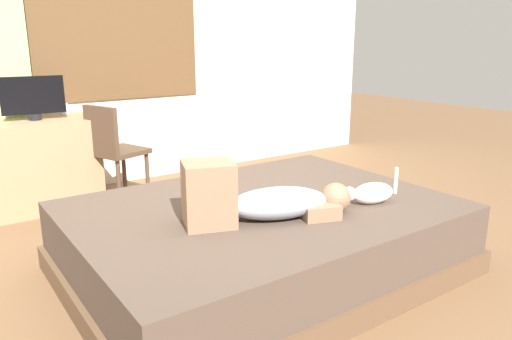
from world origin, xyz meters
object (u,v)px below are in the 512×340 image
Objects in this scene: cat at (370,193)px; cup at (64,109)px; person_lying at (261,199)px; chair_by_desk at (113,147)px; bed at (261,238)px; desk at (39,164)px; tv_monitor at (33,97)px.

cup reaches higher than cat.
person_lying is 1.89m from chair_by_desk.
cup is 0.11× the size of chair_by_desk.
desk reaches higher than bed.
person_lying is (-0.15, -0.20, 0.33)m from bed.
desk is 0.54m from cup.
bed is 1.73m from chair_by_desk.
person_lying is at bearing -126.65° from bed.
tv_monitor is (0.01, -0.00, 0.55)m from desk.
bed is 6.43× the size of cat.
desk is (-0.83, 2.01, 0.16)m from bed.
chair_by_desk reaches higher than person_lying.
tv_monitor is 5.06× the size of cup.
cat is 0.40× the size of chair_by_desk.
tv_monitor is at bearing -146.28° from cup.
cup is (-0.39, 2.39, 0.25)m from person_lying.
chair_by_desk reaches higher than cat.
cup is at bearing 99.25° from person_lying.
cat is 2.74m from desk.
cup reaches higher than person_lying.
desk is at bearing 119.77° from cat.
chair_by_desk reaches higher than bed.
desk is 0.55m from tv_monitor.
person_lying is at bearing -73.27° from tv_monitor.
desk is (-1.36, 2.37, -0.13)m from cat.
desk is 0.63m from chair_by_desk.
cup is at bearing 103.84° from bed.
person_lying reaches higher than cat.
tv_monitor reaches higher than person_lying.
chair_by_desk is at bearing 112.36° from cat.
cat is at bearing -34.61° from bed.
cup is at bearing 33.72° from tv_monitor.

